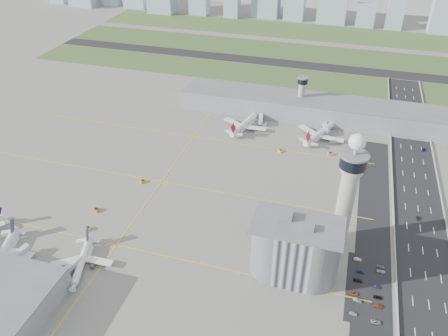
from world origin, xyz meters
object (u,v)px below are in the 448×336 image
(tug_1, at_px, (88,228))
(tug_5, at_px, (330,154))
(jet_bridge_far_1, at_px, (324,125))
(jet_bridge_far_0, at_px, (261,116))
(car_lot_4, at_px, (360,271))
(car_lot_5, at_px, (357,259))
(car_hw_1, at_px, (418,218))
(airplane_near_c, at_px, (81,259))
(secondary_tower, at_px, (301,93))
(car_lot_6, at_px, (376,322))
(tug_4, at_px, (280,151))
(car_lot_1, at_px, (357,300))
(airplane_far_b, at_px, (322,129))
(car_lot_0, at_px, (353,314))
(jet_bridge_near_2, at_px, (60,279))
(car_lot_10, at_px, (381,271))
(car_lot_2, at_px, (354,293))
(tug_2, at_px, (96,210))
(admin_building, at_px, (295,249))
(jet_bridge_near_1, at_px, (7,266))
(tug_3, at_px, (143,181))
(car_lot_11, at_px, (381,267))
(car_lot_8, at_px, (378,297))
(car_lot_7, at_px, (378,306))
(car_hw_2, at_px, (423,150))
(airplane_near_b, at_px, (0,251))
(airplane_far_a, at_px, (245,120))
(car_lot_3, at_px, (358,280))
(car_hw_4, at_px, (398,109))
(car_lot_9, at_px, (377,287))

(tug_1, bearing_deg, tug_5, 13.07)
(jet_bridge_far_1, relative_size, tug_5, 3.93)
(jet_bridge_far_0, relative_size, car_lot_4, 3.86)
(car_lot_5, distance_m, car_hw_1, 53.20)
(airplane_near_c, height_order, tug_1, airplane_near_c)
(secondary_tower, bearing_deg, car_lot_6, -72.06)
(tug_4, distance_m, car_lot_1, 132.08)
(airplane_far_b, height_order, car_lot_4, airplane_far_b)
(car_lot_0, bearing_deg, jet_bridge_far_0, 28.96)
(secondary_tower, xyz_separation_m, jet_bridge_near_2, (-83.00, -211.00, -15.95))
(car_lot_5, bearing_deg, airplane_near_c, 108.08)
(tug_5, bearing_deg, car_lot_10, -178.38)
(tug_5, distance_m, car_lot_2, 122.91)
(tug_2, bearing_deg, car_lot_0, -15.23)
(car_hw_1, bearing_deg, admin_building, -141.36)
(car_lot_1, bearing_deg, car_lot_10, -17.07)
(jet_bridge_far_0, bearing_deg, jet_bridge_near_1, -33.77)
(tug_3, bearing_deg, tug_5, -108.62)
(car_lot_11, bearing_deg, tug_3, 84.98)
(car_lot_8, bearing_deg, tug_3, 73.63)
(car_lot_7, distance_m, car_hw_2, 153.50)
(jet_bridge_far_1, relative_size, car_lot_2, 3.46)
(car_lot_4, distance_m, car_hw_2, 137.03)
(tug_4, relative_size, car_lot_5, 0.80)
(tug_3, xyz_separation_m, car_lot_6, (143.03, -66.98, -0.33))
(secondary_tower, distance_m, tug_1, 196.59)
(airplane_near_b, xyz_separation_m, car_lot_8, (183.22, 28.56, -4.78))
(admin_building, relative_size, car_lot_0, 11.79)
(admin_building, bearing_deg, car_lot_6, -25.56)
(car_lot_4, xyz_separation_m, car_lot_5, (-1.61, 8.06, 0.03))
(airplane_far_a, height_order, car_lot_3, airplane_far_a)
(car_hw_4, bearing_deg, car_lot_5, -96.53)
(tug_1, xyz_separation_m, car_lot_5, (143.31, 18.63, -0.34))
(car_lot_9, bearing_deg, car_hw_2, -6.75)
(jet_bridge_far_1, bearing_deg, tug_1, -45.95)
(jet_bridge_far_0, bearing_deg, tug_3, -36.63)
(admin_building, xyz_separation_m, car_hw_2, (71.03, 140.50, -14.69))
(jet_bridge_near_2, distance_m, jet_bridge_far_0, 200.68)
(airplane_far_a, height_order, tug_2, airplane_far_a)
(airplane_far_a, bearing_deg, tug_5, -94.39)
(tug_1, xyz_separation_m, car_lot_4, (144.92, 10.57, -0.37))
(airplane_near_c, bearing_deg, tug_3, 163.36)
(car_lot_4, height_order, car_hw_2, car_lot_4)
(airplane_far_b, xyz_separation_m, car_lot_11, (43.13, -124.05, -5.67))
(car_lot_1, relative_size, car_lot_10, 0.97)
(car_lot_10, bearing_deg, car_lot_5, 66.21)
(jet_bridge_near_2, relative_size, car_lot_4, 3.86)
(tug_5, bearing_deg, car_hw_2, -84.69)
(airplane_far_b, bearing_deg, car_hw_2, -65.76)
(secondary_tower, xyz_separation_m, airplane_near_b, (-120.73, -205.38, -13.38))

